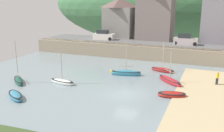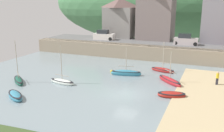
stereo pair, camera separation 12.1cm
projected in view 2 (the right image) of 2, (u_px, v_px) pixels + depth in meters
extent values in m
cube|color=gray|center=(126.00, 93.00, 28.02)|extent=(48.00, 40.00, 0.06)
cube|color=gray|center=(159.00, 54.00, 42.93)|extent=(48.00, 2.40, 2.40)
cube|color=#606060|center=(163.00, 44.00, 45.95)|extent=(48.00, 9.00, 0.10)
ellipsoid|color=#42784B|center=(177.00, 2.00, 76.14)|extent=(80.00, 44.00, 26.73)
cube|color=gray|center=(120.00, 22.00, 52.92)|extent=(6.06, 4.87, 6.17)
pyramid|color=brown|center=(120.00, 3.00, 51.90)|extent=(6.36, 5.17, 1.92)
cube|color=slate|center=(156.00, 16.00, 49.74)|extent=(6.76, 5.94, 9.20)
cube|color=gray|center=(223.00, 17.00, 45.26)|extent=(7.03, 5.34, 9.48)
ellipsoid|color=maroon|center=(172.00, 95.00, 26.94)|extent=(3.22, 2.06, 0.71)
ellipsoid|color=black|center=(172.00, 93.00, 26.89)|extent=(3.16, 2.02, 0.12)
ellipsoid|color=teal|center=(15.00, 96.00, 26.59)|extent=(3.48, 2.83, 0.78)
ellipsoid|color=black|center=(15.00, 94.00, 26.54)|extent=(3.41, 2.78, 0.12)
ellipsoid|color=teal|center=(126.00, 73.00, 34.63)|extent=(4.32, 1.80, 0.99)
ellipsoid|color=black|center=(126.00, 71.00, 34.56)|extent=(4.24, 1.76, 0.12)
cylinder|color=#B2A893|center=(126.00, 59.00, 34.11)|extent=(0.09, 0.09, 3.08)
cylinder|color=gray|center=(126.00, 66.00, 34.37)|extent=(2.15, 0.53, 0.07)
ellipsoid|color=white|center=(62.00, 82.00, 31.19)|extent=(3.67, 1.52, 0.71)
ellipsoid|color=black|center=(62.00, 81.00, 31.14)|extent=(3.60, 1.49, 0.12)
cylinder|color=#B2A893|center=(61.00, 63.00, 30.56)|extent=(0.09, 0.09, 4.25)
cylinder|color=gray|center=(62.00, 75.00, 30.97)|extent=(2.18, 0.38, 0.07)
ellipsoid|color=maroon|center=(163.00, 70.00, 36.45)|extent=(3.76, 2.12, 0.70)
ellipsoid|color=black|center=(163.00, 69.00, 36.40)|extent=(3.68, 2.08, 0.12)
cylinder|color=#B2A893|center=(163.00, 55.00, 35.88)|extent=(0.09, 0.09, 3.82)
cylinder|color=gray|center=(163.00, 63.00, 36.16)|extent=(1.96, 0.62, 0.07)
ellipsoid|color=#A71F25|center=(170.00, 81.00, 31.42)|extent=(3.77, 3.78, 0.87)
ellipsoid|color=black|center=(170.00, 79.00, 31.36)|extent=(3.69, 3.70, 0.12)
cylinder|color=#B2A893|center=(171.00, 65.00, 30.90)|extent=(0.09, 0.09, 3.29)
cylinder|color=gray|center=(170.00, 72.00, 31.11)|extent=(1.54, 1.55, 0.07)
ellipsoid|color=#184F3D|center=(19.00, 81.00, 31.67)|extent=(3.52, 3.13, 0.70)
ellipsoid|color=black|center=(19.00, 79.00, 31.62)|extent=(3.45, 3.07, 0.12)
cylinder|color=#B2A893|center=(17.00, 60.00, 30.97)|extent=(0.09, 0.09, 4.77)
cylinder|color=gray|center=(18.00, 74.00, 31.43)|extent=(1.78, 1.50, 0.07)
cube|color=silver|center=(104.00, 37.00, 50.12)|extent=(4.20, 1.95, 1.20)
cube|color=#282D33|center=(103.00, 32.00, 49.98)|extent=(2.19, 1.63, 0.80)
cylinder|color=black|center=(113.00, 38.00, 50.31)|extent=(0.64, 0.22, 0.64)
cylinder|color=black|center=(110.00, 39.00, 48.87)|extent=(0.64, 0.22, 0.64)
cylinder|color=black|center=(98.00, 37.00, 51.52)|extent=(0.64, 0.22, 0.64)
cylinder|color=black|center=(95.00, 38.00, 50.08)|extent=(0.64, 0.22, 0.64)
cube|color=#BFB2B5|center=(186.00, 41.00, 44.34)|extent=(4.16, 1.84, 1.20)
cube|color=#282D33|center=(185.00, 36.00, 44.19)|extent=(2.15, 1.57, 0.80)
cylinder|color=black|center=(196.00, 43.00, 44.52)|extent=(0.64, 0.22, 0.64)
cylinder|color=black|center=(195.00, 44.00, 43.09)|extent=(0.64, 0.22, 0.64)
cylinder|color=black|center=(177.00, 42.00, 45.73)|extent=(0.64, 0.22, 0.64)
cylinder|color=black|center=(176.00, 43.00, 44.30)|extent=(0.64, 0.22, 0.64)
cube|color=#282833|center=(217.00, 81.00, 30.44)|extent=(0.28, 0.20, 0.82)
cylinder|color=gold|center=(218.00, 76.00, 30.26)|extent=(0.34, 0.34, 0.58)
sphere|color=#D1A889|center=(218.00, 73.00, 30.16)|extent=(0.22, 0.22, 0.22)
sphere|color=yellow|center=(112.00, 71.00, 36.03)|extent=(0.45, 0.45, 0.45)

